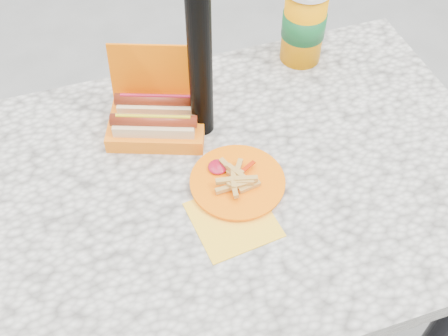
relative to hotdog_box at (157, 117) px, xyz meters
name	(u,v)px	position (x,y,z in m)	size (l,w,h in m)	color
ground	(225,328)	(0.10, -0.19, -0.79)	(60.00, 60.00, 0.00)	slate
picnic_table	(225,209)	(0.10, -0.19, -0.15)	(1.20, 0.80, 0.75)	beige
hotdog_box	(157,117)	(0.00, 0.00, 0.00)	(0.26, 0.23, 0.17)	#FF6900
fries_plate	(236,184)	(0.11, -0.21, -0.03)	(0.22, 0.27, 0.04)	yellow
soda_cup	(304,24)	(0.41, 0.13, 0.06)	(0.11, 0.11, 0.20)	#FB9200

